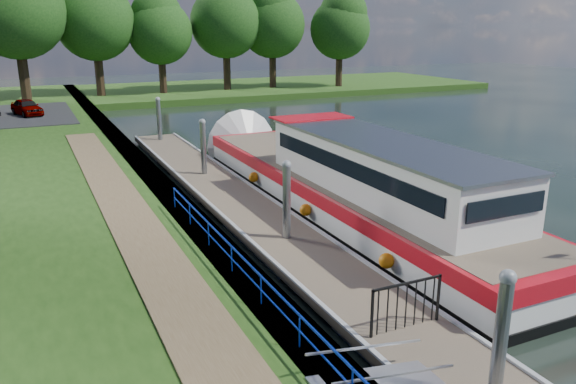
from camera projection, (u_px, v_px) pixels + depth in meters
name	position (u px, v px, depth m)	size (l,w,h in m)	color
bank_edge	(162.00, 195.00, 22.72)	(1.10, 90.00, 0.78)	#473D2D
far_bank	(217.00, 90.00, 60.79)	(60.00, 18.00, 0.60)	#204012
footpath	(153.00, 254.00, 15.77)	(1.60, 40.00, 0.05)	brown
blue_fence	(279.00, 301.00, 11.96)	(0.04, 18.04, 0.72)	#0C2DBF
pontoon	(238.00, 205.00, 22.08)	(2.50, 30.00, 0.56)	brown
mooring_piles	(238.00, 178.00, 21.77)	(0.30, 27.30, 3.55)	gray
gangway	(379.00, 383.00, 10.35)	(2.58, 1.00, 0.92)	#A5A8AD
gate_panel	(407.00, 298.00, 12.43)	(1.85, 0.05, 1.15)	black
barge	(338.00, 182.00, 21.97)	(4.36, 21.15, 4.78)	black
horizon_trees	(81.00, 14.00, 50.19)	(54.38, 10.03, 12.87)	#332316
car_a	(27.00, 107.00, 39.93)	(1.37, 3.42, 1.16)	#999999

